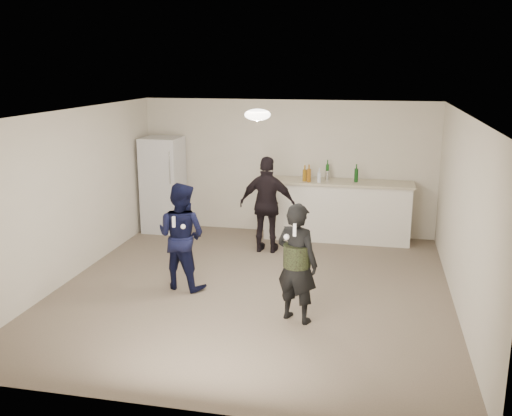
% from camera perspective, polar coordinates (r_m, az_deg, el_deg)
% --- Properties ---
extents(floor, '(6.00, 6.00, 0.00)m').
position_cam_1_polar(floor, '(8.23, -0.29, -8.13)').
color(floor, '#6B5B4C').
rests_on(floor, ground).
extents(ceiling, '(6.00, 6.00, 0.00)m').
position_cam_1_polar(ceiling, '(7.64, -0.32, 9.50)').
color(ceiling, silver).
rests_on(ceiling, wall_back).
extents(wall_back, '(6.00, 0.00, 6.00)m').
position_cam_1_polar(wall_back, '(10.73, 3.13, 4.09)').
color(wall_back, beige).
rests_on(wall_back, floor).
extents(wall_front, '(6.00, 0.00, 6.00)m').
position_cam_1_polar(wall_front, '(5.08, -7.60, -7.54)').
color(wall_front, beige).
rests_on(wall_front, floor).
extents(wall_left, '(0.00, 6.00, 6.00)m').
position_cam_1_polar(wall_left, '(8.83, -18.02, 1.23)').
color(wall_left, beige).
rests_on(wall_left, floor).
extents(wall_right, '(0.00, 6.00, 6.00)m').
position_cam_1_polar(wall_right, '(7.75, 19.98, -0.67)').
color(wall_right, beige).
rests_on(wall_right, floor).
extents(counter, '(2.60, 0.56, 1.05)m').
position_cam_1_polar(counter, '(10.46, 8.09, -0.36)').
color(counter, white).
rests_on(counter, floor).
extents(counter_top, '(2.68, 0.64, 0.04)m').
position_cam_1_polar(counter_top, '(10.33, 8.19, 2.57)').
color(counter_top, beige).
rests_on(counter_top, counter).
extents(fridge, '(0.70, 0.70, 1.80)m').
position_cam_1_polar(fridge, '(11.01, -9.25, 2.34)').
color(fridge, silver).
rests_on(fridge, floor).
extents(fridge_handle, '(0.02, 0.02, 0.60)m').
position_cam_1_polar(fridge_handle, '(10.50, -8.63, 4.01)').
color(fridge_handle, silver).
rests_on(fridge_handle, fridge).
extents(ceiling_dome, '(0.36, 0.36, 0.16)m').
position_cam_1_polar(ceiling_dome, '(7.94, 0.15, 9.31)').
color(ceiling_dome, white).
rests_on(ceiling_dome, ceiling).
extents(shaker, '(0.08, 0.08, 0.17)m').
position_cam_1_polar(shaker, '(10.43, 7.15, 3.29)').
color(shaker, silver).
rests_on(shaker, counter_top).
extents(man, '(0.86, 0.74, 1.53)m').
position_cam_1_polar(man, '(8.14, -7.48, -2.79)').
color(man, '#0E123C').
rests_on(man, floor).
extents(woman, '(0.65, 0.55, 1.51)m').
position_cam_1_polar(woman, '(7.04, 4.12, -5.50)').
color(woman, black).
rests_on(woman, floor).
extents(camo_shorts, '(0.34, 0.34, 0.28)m').
position_cam_1_polar(camo_shorts, '(7.01, 4.13, -4.78)').
color(camo_shorts, '#283418').
rests_on(camo_shorts, woman).
extents(spectator, '(0.98, 0.44, 1.64)m').
position_cam_1_polar(spectator, '(9.61, 1.17, 0.32)').
color(spectator, black).
rests_on(spectator, floor).
extents(remote_man, '(0.04, 0.04, 0.15)m').
position_cam_1_polar(remote_man, '(7.80, -8.22, -1.37)').
color(remote_man, white).
rests_on(remote_man, man).
extents(nunchuk_man, '(0.07, 0.07, 0.07)m').
position_cam_1_polar(nunchuk_man, '(7.81, -7.30, -1.86)').
color(nunchuk_man, white).
rests_on(nunchuk_man, man).
extents(remote_woman, '(0.04, 0.04, 0.15)m').
position_cam_1_polar(remote_woman, '(6.65, 3.89, -2.20)').
color(remote_woman, silver).
rests_on(remote_woman, woman).
extents(nunchuk_woman, '(0.07, 0.07, 0.07)m').
position_cam_1_polar(nunchuk_woman, '(6.72, 3.07, -2.90)').
color(nunchuk_woman, white).
rests_on(nunchuk_woman, woman).
extents(bottle_cluster, '(0.98, 0.39, 0.27)m').
position_cam_1_polar(bottle_cluster, '(10.26, 6.74, 3.30)').
color(bottle_cluster, '#945915').
rests_on(bottle_cluster, counter_top).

